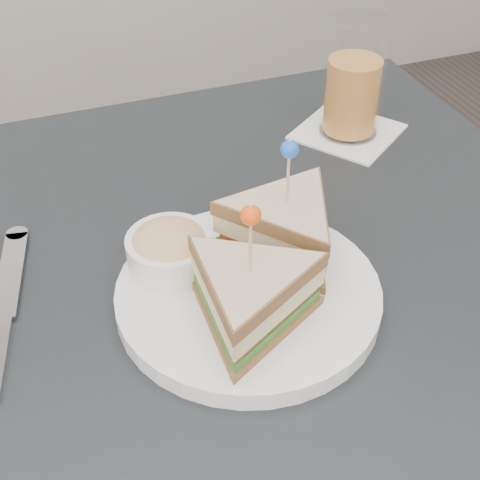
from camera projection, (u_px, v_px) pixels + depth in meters
name	position (u px, v px, depth m)	size (l,w,h in m)	color
table	(234.00, 344.00, 0.68)	(0.80, 0.80, 0.75)	black
plate_meal	(254.00, 267.00, 0.60)	(0.27, 0.26, 0.14)	white
cutlery_knife	(4.00, 311.00, 0.60)	(0.06, 0.22, 0.01)	silver
drink_set	(353.00, 86.00, 0.81)	(0.16, 0.16, 0.15)	white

